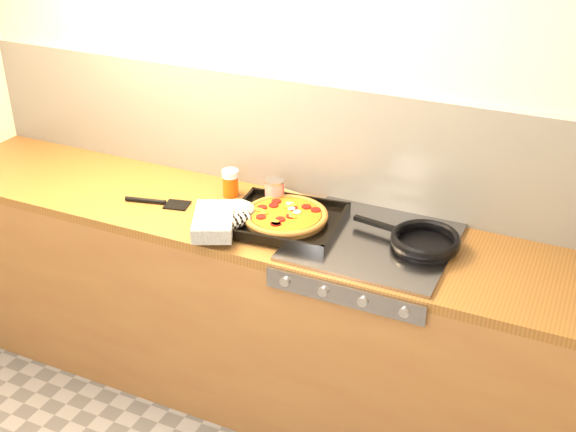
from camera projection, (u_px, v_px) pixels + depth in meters
The scene contains 9 objects.
room_shell at pixel (297, 139), 3.05m from camera, with size 3.20×3.20×3.20m.
counter_run at pixel (269, 310), 3.15m from camera, with size 3.20×0.62×0.90m.
stovetop at pixel (373, 242), 2.77m from camera, with size 0.60×0.56×0.02m, color gray.
pizza_on_tray at pixel (266, 217), 2.86m from camera, with size 0.58×0.54×0.07m.
frying_pan at pixel (424, 241), 2.71m from camera, with size 0.45×0.30×0.04m.
tomato_can at pixel (275, 193), 3.02m from camera, with size 0.09×0.09×0.12m.
juice_glass at pixel (230, 183), 3.10m from camera, with size 0.08×0.08×0.12m.
wooden_spoon at pixel (313, 200), 3.07m from camera, with size 0.30×0.09×0.02m.
black_spatula at pixel (159, 202), 3.06m from camera, with size 0.29×0.11×0.02m.
Camera 1 is at (1.16, -1.21, 2.29)m, focal length 45.00 mm.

